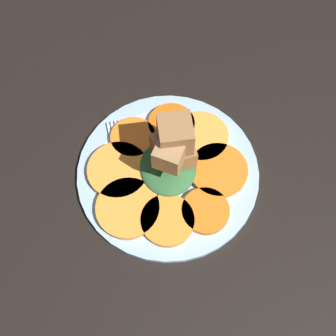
# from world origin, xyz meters

# --- Properties ---
(table_slab) EXTENTS (1.20, 1.20, 0.02)m
(table_slab) POSITION_xyz_m (0.00, 0.00, 0.01)
(table_slab) COLOR black
(table_slab) RESTS_ON ground
(plate) EXTENTS (0.29, 0.29, 0.01)m
(plate) POSITION_xyz_m (0.00, 0.00, 0.03)
(plate) COLOR #99B7D1
(plate) RESTS_ON table_slab
(carrot_slice_0) EXTENTS (0.08, 0.08, 0.01)m
(carrot_slice_0) POSITION_xyz_m (0.08, -0.01, 0.04)
(carrot_slice_0) COLOR orange
(carrot_slice_0) RESTS_ON plate
(carrot_slice_1) EXTENTS (0.07, 0.07, 0.01)m
(carrot_slice_1) POSITION_xyz_m (0.08, 0.04, 0.04)
(carrot_slice_1) COLOR orange
(carrot_slice_1) RESTS_ON plate
(carrot_slice_2) EXTENTS (0.09, 0.09, 0.01)m
(carrot_slice_2) POSITION_xyz_m (0.01, 0.08, 0.04)
(carrot_slice_2) COLOR orange
(carrot_slice_2) RESTS_ON plate
(carrot_slice_3) EXTENTS (0.09, 0.09, 0.01)m
(carrot_slice_3) POSITION_xyz_m (-0.05, 0.06, 0.04)
(carrot_slice_3) COLOR #F99539
(carrot_slice_3) RESTS_ON plate
(carrot_slice_4) EXTENTS (0.08, 0.08, 0.01)m
(carrot_slice_4) POSITION_xyz_m (-0.08, 0.02, 0.04)
(carrot_slice_4) COLOR #D45E12
(carrot_slice_4) RESTS_ON plate
(carrot_slice_5) EXTENTS (0.07, 0.07, 0.01)m
(carrot_slice_5) POSITION_xyz_m (-0.07, -0.05, 0.04)
(carrot_slice_5) COLOR orange
(carrot_slice_5) RESTS_ON plate
(carrot_slice_6) EXTENTS (0.10, 0.10, 0.01)m
(carrot_slice_6) POSITION_xyz_m (-0.01, -0.08, 0.04)
(carrot_slice_6) COLOR orange
(carrot_slice_6) RESTS_ON plate
(carrot_slice_7) EXTENTS (0.10, 0.10, 0.01)m
(carrot_slice_7) POSITION_xyz_m (0.05, -0.07, 0.04)
(carrot_slice_7) COLOR orange
(carrot_slice_7) RESTS_ON plate
(center_pile) EXTENTS (0.10, 0.09, 0.12)m
(center_pile) POSITION_xyz_m (-0.00, 0.01, 0.08)
(center_pile) COLOR #2D6033
(center_pile) RESTS_ON plate
(fork) EXTENTS (0.19, 0.03, 0.00)m
(fork) POSITION_xyz_m (-0.02, -0.07, 0.03)
(fork) COLOR silver
(fork) RESTS_ON plate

